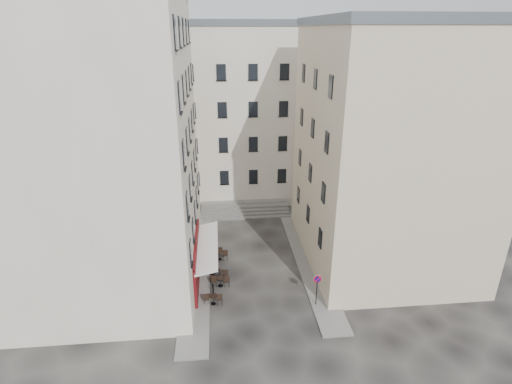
{
  "coord_description": "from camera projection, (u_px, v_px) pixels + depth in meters",
  "views": [
    {
      "loc": [
        -2.49,
        -24.9,
        17.78
      ],
      "look_at": [
        0.31,
        4.0,
        5.88
      ],
      "focal_mm": 28.0,
      "sensor_mm": 36.0,
      "label": 1
    }
  ],
  "objects": [
    {
      "name": "building_back",
      "position": [
        231.0,
        112.0,
        43.77
      ],
      "size": [
        18.2,
        10.2,
        18.6
      ],
      "color": "beige",
      "rests_on": "ground"
    },
    {
      "name": "bistro_table_d",
      "position": [
        220.0,
        254.0,
        32.95
      ],
      "size": [
        1.38,
        0.64,
        0.97
      ],
      "color": "black",
      "rests_on": "ground"
    },
    {
      "name": "bollard_near",
      "position": [
        213.0,
        289.0,
        28.49
      ],
      "size": [
        0.12,
        0.12,
        0.98
      ],
      "color": "black",
      "rests_on": "ground"
    },
    {
      "name": "ground",
      "position": [
        257.0,
        285.0,
        29.9
      ],
      "size": [
        90.0,
        90.0,
        0.0
      ],
      "primitive_type": "plane",
      "color": "black",
      "rests_on": "ground"
    },
    {
      "name": "cafe_storefront",
      "position": [
        198.0,
        259.0,
        29.72
      ],
      "size": [
        1.74,
        7.3,
        3.5
      ],
      "color": "#4D0C0B",
      "rests_on": "ground"
    },
    {
      "name": "sidewalk_left",
      "position": [
        198.0,
        259.0,
        33.15
      ],
      "size": [
        2.0,
        22.0,
        0.12
      ],
      "primitive_type": "cube",
      "color": "slate",
      "rests_on": "ground"
    },
    {
      "name": "building_left",
      "position": [
        103.0,
        144.0,
        27.81
      ],
      "size": [
        12.2,
        16.2,
        20.6
      ],
      "color": "beige",
      "rests_on": "ground"
    },
    {
      "name": "bistro_table_a",
      "position": [
        213.0,
        299.0,
        27.63
      ],
      "size": [
        1.29,
        0.6,
        0.9
      ],
      "color": "black",
      "rests_on": "ground"
    },
    {
      "name": "bistro_table_b",
      "position": [
        220.0,
        281.0,
        29.55
      ],
      "size": [
        1.36,
        0.64,
        0.96
      ],
      "color": "black",
      "rests_on": "ground"
    },
    {
      "name": "sidewalk_right",
      "position": [
        307.0,
        260.0,
        33.04
      ],
      "size": [
        2.0,
        18.0,
        0.12
      ],
      "primitive_type": "cube",
      "color": "slate",
      "rests_on": "ground"
    },
    {
      "name": "bollard_far",
      "position": [
        213.0,
        241.0,
        34.93
      ],
      "size": [
        0.12,
        0.12,
        0.98
      ],
      "color": "black",
      "rests_on": "ground"
    },
    {
      "name": "bollard_mid",
      "position": [
        213.0,
        263.0,
        31.71
      ],
      "size": [
        0.12,
        0.12,
        0.98
      ],
      "color": "black",
      "rests_on": "ground"
    },
    {
      "name": "no_parking_sign",
      "position": [
        317.0,
        285.0,
        26.96
      ],
      "size": [
        0.56,
        0.1,
        2.47
      ],
      "rotation": [
        0.0,
        0.0,
        0.04
      ],
      "color": "black",
      "rests_on": "ground"
    },
    {
      "name": "bistro_table_c",
      "position": [
        220.0,
        274.0,
        30.43
      ],
      "size": [
        1.26,
        0.59,
        0.88
      ],
      "color": "black",
      "rests_on": "ground"
    },
    {
      "name": "bistro_table_e",
      "position": [
        215.0,
        251.0,
        33.49
      ],
      "size": [
        1.27,
        0.59,
        0.89
      ],
      "color": "black",
      "rests_on": "ground"
    },
    {
      "name": "building_right",
      "position": [
        389.0,
        148.0,
        30.52
      ],
      "size": [
        12.2,
        14.2,
        18.6
      ],
      "color": "beige",
      "rests_on": "ground"
    },
    {
      "name": "pedestrian",
      "position": [
        216.0,
        271.0,
        29.9
      ],
      "size": [
        0.82,
        0.7,
        1.91
      ],
      "primitive_type": "imported",
      "rotation": [
        0.0,
        0.0,
        3.57
      ],
      "color": "black",
      "rests_on": "ground"
    },
    {
      "name": "stone_steps",
      "position": [
        245.0,
        210.0,
        41.32
      ],
      "size": [
        9.0,
        3.15,
        0.8
      ],
      "color": "#615E5C",
      "rests_on": "ground"
    }
  ]
}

